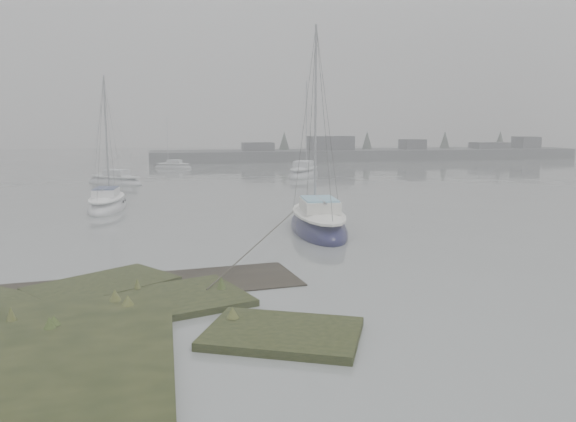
{
  "coord_description": "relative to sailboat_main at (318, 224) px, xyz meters",
  "views": [
    {
      "loc": [
        -2.04,
        -12.65,
        4.9
      ],
      "look_at": [
        2.23,
        6.87,
        1.8
      ],
      "focal_mm": 35.0,
      "sensor_mm": 36.0,
      "label": 1
    }
  ],
  "objects": [
    {
      "name": "sailboat_far_b",
      "position": [
        5.96,
        26.69,
        -0.02
      ],
      "size": [
        5.18,
        7.04,
        9.58
      ],
      "rotation": [
        0.0,
        0.0,
        -0.49
      ],
      "color": "silver",
      "rests_on": "ground"
    },
    {
      "name": "sailboat_main",
      "position": [
        0.0,
        0.0,
        0.0
      ],
      "size": [
        3.03,
        7.37,
        10.14
      ],
      "rotation": [
        0.0,
        0.0,
        -0.09
      ],
      "color": "#121236",
      "rests_on": "ground"
    },
    {
      "name": "sailboat_far_c",
      "position": [
        -5.97,
        39.49,
        -0.12
      ],
      "size": [
        4.6,
        3.35,
        6.25
      ],
      "rotation": [
        0.0,
        0.0,
        1.09
      ],
      "color": "#9EA2A6",
      "rests_on": "ground"
    },
    {
      "name": "sailboat_far_a",
      "position": [
        -10.92,
        23.13,
        -0.07
      ],
      "size": [
        5.49,
        5.03,
        7.94
      ],
      "rotation": [
        0.0,
        0.0,
        0.87
      ],
      "color": "#A6A9B0",
      "rests_on": "ground"
    },
    {
      "name": "sailboat_white",
      "position": [
        -10.19,
        9.12,
        -0.06
      ],
      "size": [
        2.44,
        6.02,
        8.28
      ],
      "rotation": [
        0.0,
        0.0,
        -0.09
      ],
      "color": "silver",
      "rests_on": "ground"
    },
    {
      "name": "ground",
      "position": [
        -4.78,
        18.02,
        -0.31
      ],
      "size": [
        160.0,
        160.0,
        0.0
      ],
      "primitive_type": "plane",
      "color": "slate",
      "rests_on": "ground"
    },
    {
      "name": "far_shoreline",
      "position": [
        22.06,
        49.91,
        0.54
      ],
      "size": [
        60.0,
        8.0,
        4.15
      ],
      "color": "#4C4F51",
      "rests_on": "ground"
    }
  ]
}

